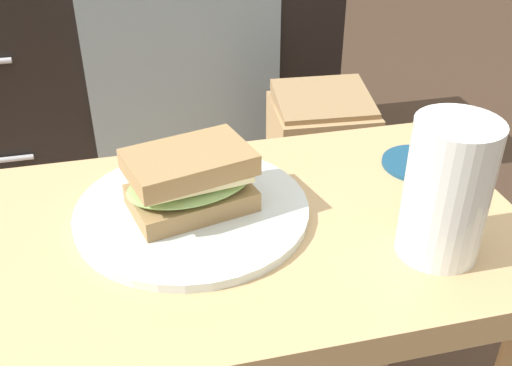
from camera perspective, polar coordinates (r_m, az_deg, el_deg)
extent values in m
cube|color=tan|center=(0.64, 0.23, -5.09)|extent=(0.56, 0.36, 0.04)
cylinder|color=tan|center=(0.90, -17.94, -13.30)|extent=(0.04, 0.04, 0.43)
cylinder|color=tan|center=(0.96, 12.58, -8.73)|extent=(0.04, 0.04, 0.43)
cube|color=black|center=(1.54, -12.25, 10.95)|extent=(0.96, 0.44, 0.58)
cube|color=#8C9EA8|center=(1.34, -6.61, 8.64)|extent=(0.42, 0.01, 0.44)
cylinder|color=silver|center=(1.40, -22.06, 2.17)|extent=(0.08, 0.01, 0.01)
cube|color=brown|center=(1.20, -14.37, -12.86)|extent=(0.90, 0.89, 0.01)
cube|color=#937556|center=(1.19, -14.40, -12.70)|extent=(0.74, 0.73, 0.00)
cylinder|color=silver|center=(0.64, -6.11, -2.60)|extent=(0.25, 0.25, 0.01)
cube|color=#9E7A4C|center=(0.64, -6.19, -1.42)|extent=(0.14, 0.11, 0.02)
ellipsoid|color=#8CB260|center=(0.62, -6.29, 0.04)|extent=(0.15, 0.12, 0.02)
cube|color=beige|center=(0.62, -6.35, 0.90)|extent=(0.13, 0.09, 0.01)
cube|color=#9E7A4C|center=(0.61, -6.42, 2.02)|extent=(0.14, 0.11, 0.02)
cylinder|color=silver|center=(0.58, 17.77, -0.66)|extent=(0.08, 0.08, 0.14)
cylinder|color=#B26014|center=(0.59, 17.60, -1.53)|extent=(0.07, 0.07, 0.11)
cylinder|color=white|center=(0.56, 18.63, 3.77)|extent=(0.07, 0.07, 0.01)
cylinder|color=navy|center=(0.76, 15.27, 1.80)|extent=(0.09, 0.09, 0.01)
cube|color=tan|center=(1.20, 5.88, -0.65)|extent=(0.19, 0.18, 0.37)
cube|color=#987950|center=(1.11, 6.44, 7.80)|extent=(0.18, 0.16, 0.04)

